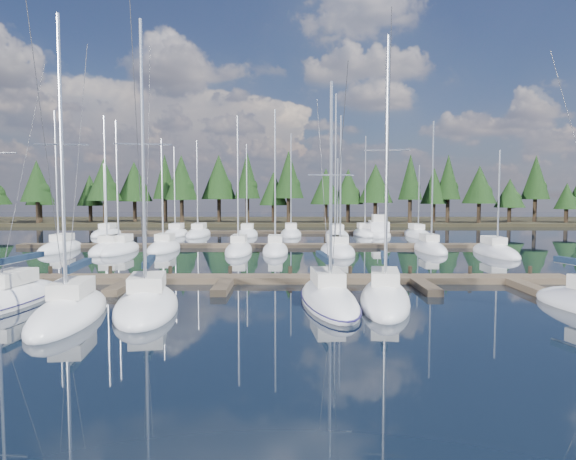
{
  "coord_description": "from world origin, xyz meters",
  "views": [
    {
      "loc": [
        3.86,
        -14.9,
        5.6
      ],
      "look_at": [
        3.85,
        22.0,
        3.1
      ],
      "focal_mm": 32.0,
      "sensor_mm": 36.0,
      "label": 1
    }
  ],
  "objects_px": {
    "front_sailboat_2": "(70,312)",
    "motor_yacht_right": "(379,232)",
    "main_dock": "(227,280)",
    "front_sailboat_5": "(385,298)",
    "front_sailboat_4": "(329,299)",
    "front_sailboat_3": "(147,305)",
    "front_sailboat_1": "(5,300)"
  },
  "relations": [
    {
      "from": "front_sailboat_1",
      "to": "front_sailboat_4",
      "type": "bearing_deg",
      "value": 1.02
    },
    {
      "from": "front_sailboat_3",
      "to": "front_sailboat_4",
      "type": "distance_m",
      "value": 9.1
    },
    {
      "from": "front_sailboat_5",
      "to": "motor_yacht_right",
      "type": "relative_size",
      "value": 1.44
    },
    {
      "from": "main_dock",
      "to": "front_sailboat_5",
      "type": "xyz_separation_m",
      "value": [
        8.87,
        -6.02,
        0.09
      ]
    },
    {
      "from": "motor_yacht_right",
      "to": "front_sailboat_4",
      "type": "bearing_deg",
      "value": -103.19
    },
    {
      "from": "front_sailboat_3",
      "to": "motor_yacht_right",
      "type": "xyz_separation_m",
      "value": [
        19.41,
        46.13,
        0.24
      ]
    },
    {
      "from": "main_dock",
      "to": "front_sailboat_3",
      "type": "height_order",
      "value": "front_sailboat_3"
    },
    {
      "from": "front_sailboat_4",
      "to": "front_sailboat_5",
      "type": "xyz_separation_m",
      "value": [
        2.92,
        0.08,
        0.02
      ]
    },
    {
      "from": "front_sailboat_2",
      "to": "front_sailboat_5",
      "type": "bearing_deg",
      "value": 12.19
    },
    {
      "from": "main_dock",
      "to": "front_sailboat_5",
      "type": "bearing_deg",
      "value": -34.14
    },
    {
      "from": "main_dock",
      "to": "front_sailboat_1",
      "type": "relative_size",
      "value": 3.15
    },
    {
      "from": "main_dock",
      "to": "front_sailboat_1",
      "type": "height_order",
      "value": "front_sailboat_1"
    },
    {
      "from": "main_dock",
      "to": "front_sailboat_1",
      "type": "xyz_separation_m",
      "value": [
        -10.63,
        -6.39,
        0.08
      ]
    },
    {
      "from": "main_dock",
      "to": "front_sailboat_2",
      "type": "relative_size",
      "value": 3.1
    },
    {
      "from": "front_sailboat_3",
      "to": "motor_yacht_right",
      "type": "relative_size",
      "value": 1.47
    },
    {
      "from": "motor_yacht_right",
      "to": "front_sailboat_2",
      "type": "bearing_deg",
      "value": -115.22
    },
    {
      "from": "front_sailboat_2",
      "to": "main_dock",
      "type": "bearing_deg",
      "value": 56.67
    },
    {
      "from": "front_sailboat_3",
      "to": "main_dock",
      "type": "bearing_deg",
      "value": 68.51
    },
    {
      "from": "front_sailboat_5",
      "to": "front_sailboat_4",
      "type": "bearing_deg",
      "value": -178.42
    },
    {
      "from": "front_sailboat_1",
      "to": "front_sailboat_2",
      "type": "xyz_separation_m",
      "value": [
        4.55,
        -2.85,
        0.02
      ]
    },
    {
      "from": "front_sailboat_1",
      "to": "front_sailboat_5",
      "type": "height_order",
      "value": "front_sailboat_5"
    },
    {
      "from": "main_dock",
      "to": "front_sailboat_1",
      "type": "distance_m",
      "value": 12.4
    },
    {
      "from": "front_sailboat_2",
      "to": "front_sailboat_4",
      "type": "relative_size",
      "value": 1.18
    },
    {
      "from": "front_sailboat_1",
      "to": "front_sailboat_5",
      "type": "xyz_separation_m",
      "value": [
        19.5,
        0.38,
        0.01
      ]
    },
    {
      "from": "front_sailboat_2",
      "to": "front_sailboat_3",
      "type": "relative_size",
      "value": 0.98
    },
    {
      "from": "front_sailboat_1",
      "to": "motor_yacht_right",
      "type": "height_order",
      "value": "front_sailboat_1"
    },
    {
      "from": "front_sailboat_4",
      "to": "motor_yacht_right",
      "type": "bearing_deg",
      "value": 76.81
    },
    {
      "from": "front_sailboat_2",
      "to": "motor_yacht_right",
      "type": "xyz_separation_m",
      "value": [
        22.48,
        47.72,
        0.23
      ]
    },
    {
      "from": "front_sailboat_1",
      "to": "front_sailboat_4",
      "type": "distance_m",
      "value": 16.58
    },
    {
      "from": "main_dock",
      "to": "front_sailboat_4",
      "type": "height_order",
      "value": "front_sailboat_4"
    },
    {
      "from": "front_sailboat_5",
      "to": "motor_yacht_right",
      "type": "distance_m",
      "value": 45.13
    },
    {
      "from": "front_sailboat_2",
      "to": "front_sailboat_3",
      "type": "xyz_separation_m",
      "value": [
        3.07,
        1.59,
        -0.01
      ]
    }
  ]
}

